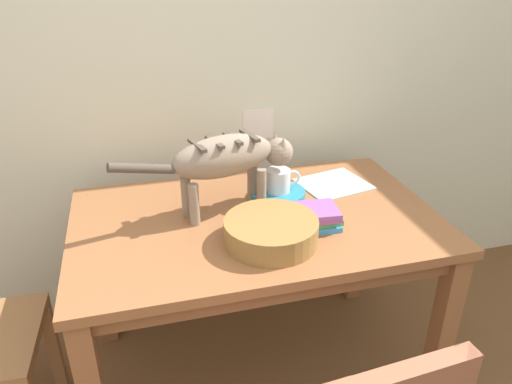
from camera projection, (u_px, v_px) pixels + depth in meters
The scene contains 8 objects.
wall_rear at pixel (189, 47), 2.02m from camera, with size 5.11×0.11×2.50m.
dining_table at pixel (256, 238), 1.80m from camera, with size 1.31×0.81×0.74m.
cat at pixel (230, 159), 1.72m from camera, with size 0.67×0.22×0.29m.
saucer_bowl at pixel (278, 194), 1.89m from camera, with size 0.21×0.21×0.03m, color teal.
coffee_mug at pixel (279, 180), 1.87m from camera, with size 0.13×0.09×0.09m.
magazine at pixel (333, 184), 2.00m from camera, with size 0.26×0.23×0.01m, color silver.
book_stack at pixel (311, 217), 1.69m from camera, with size 0.20×0.15×0.07m.
wicker_basket at pixel (271, 231), 1.59m from camera, with size 0.31×0.31×0.08m.
Camera 1 is at (-0.27, -0.29, 1.61)m, focal length 34.16 mm.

